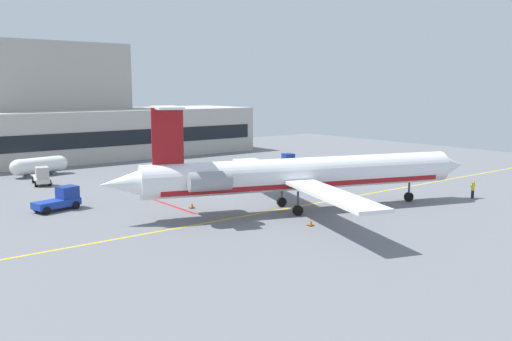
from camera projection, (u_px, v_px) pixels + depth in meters
name	position (u px, v px, depth m)	size (l,w,h in m)	color
ground	(286.00, 210.00, 49.77)	(120.00, 120.00, 0.11)	slate
terminal_building	(57.00, 120.00, 83.91)	(62.97, 16.73, 17.97)	#B7B2A8
regional_jet	(299.00, 174.00, 49.06)	(34.28, 27.63, 9.54)	white
baggage_tug	(60.00, 199.00, 49.65)	(4.41, 2.67, 2.07)	#19389E
pushback_tractor	(284.00, 163.00, 73.97)	(3.74, 2.73, 2.18)	#19389E
belt_loader	(42.00, 177.00, 62.19)	(2.39, 4.37, 2.18)	silver
fuel_tank	(39.00, 165.00, 68.74)	(7.38, 2.91, 2.35)	white
marshaller	(473.00, 189.00, 54.80)	(0.83, 0.34, 1.81)	#191E33
safety_cone_alpha	(192.00, 206.00, 50.35)	(0.47, 0.47, 0.55)	orange
safety_cone_bravo	(311.00, 223.00, 43.93)	(0.47, 0.47, 0.55)	orange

